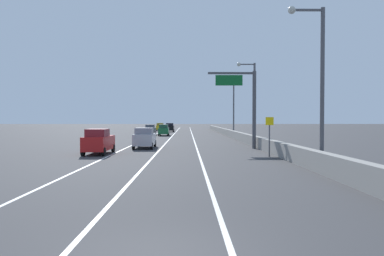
# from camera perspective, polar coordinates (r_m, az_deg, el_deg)

# --- Properties ---
(ground_plane) EXTENTS (320.00, 320.00, 0.00)m
(ground_plane) POSITION_cam_1_polar(r_m,az_deg,el_deg) (71.11, -1.23, -0.91)
(ground_plane) COLOR #38383A
(lane_stripe_left) EXTENTS (0.16, 130.00, 0.00)m
(lane_stripe_left) POSITION_cam_1_polar(r_m,az_deg,el_deg) (62.41, -6.35, -1.24)
(lane_stripe_left) COLOR silver
(lane_stripe_left) RESTS_ON ground_plane
(lane_stripe_center) EXTENTS (0.16, 130.00, 0.00)m
(lane_stripe_center) POSITION_cam_1_polar(r_m,az_deg,el_deg) (62.17, -3.14, -1.24)
(lane_stripe_center) COLOR silver
(lane_stripe_center) RESTS_ON ground_plane
(lane_stripe_right) EXTENTS (0.16, 130.00, 0.00)m
(lane_stripe_right) POSITION_cam_1_polar(r_m,az_deg,el_deg) (62.12, 0.09, -1.24)
(lane_stripe_right) COLOR silver
(lane_stripe_right) RESTS_ON ground_plane
(jersey_barrier_right) EXTENTS (0.60, 120.00, 1.10)m
(jersey_barrier_right) POSITION_cam_1_polar(r_m,az_deg,el_deg) (47.64, 7.80, -1.38)
(jersey_barrier_right) COLOR gray
(jersey_barrier_right) RESTS_ON ground_plane
(overhead_sign_gantry) EXTENTS (4.68, 0.36, 7.50)m
(overhead_sign_gantry) POSITION_cam_1_polar(r_m,az_deg,el_deg) (34.81, 8.78, 4.49)
(overhead_sign_gantry) COLOR #47474C
(overhead_sign_gantry) RESTS_ON ground_plane
(speed_advisory_sign) EXTENTS (0.60, 0.11, 3.00)m
(speed_advisory_sign) POSITION_cam_1_polar(r_m,az_deg,el_deg) (27.35, 12.33, -0.87)
(speed_advisory_sign) COLOR #4C4C51
(speed_advisory_sign) RESTS_ON ground_plane
(lamp_post_right_near) EXTENTS (2.14, 0.44, 9.33)m
(lamp_post_right_near) POSITION_cam_1_polar(r_m,az_deg,el_deg) (21.92, 19.53, 8.06)
(lamp_post_right_near) COLOR #4C4C51
(lamp_post_right_near) RESTS_ON ground_plane
(lamp_post_right_second) EXTENTS (2.14, 0.44, 9.33)m
(lamp_post_right_second) POSITION_cam_1_polar(r_m,az_deg,el_deg) (41.18, 9.62, 4.94)
(lamp_post_right_second) COLOR #4C4C51
(lamp_post_right_second) RESTS_ON ground_plane
(lamp_post_right_third) EXTENTS (2.14, 0.44, 9.33)m
(lamp_post_right_third) POSITION_cam_1_polar(r_m,az_deg,el_deg) (60.96, 6.45, 3.78)
(lamp_post_right_third) COLOR #4C4C51
(lamp_post_right_third) RESTS_ON ground_plane
(car_green_0) EXTENTS (1.85, 4.81, 1.96)m
(car_green_0) POSITION_cam_1_polar(r_m,az_deg,el_deg) (62.54, -4.56, -0.33)
(car_green_0) COLOR #196033
(car_green_0) RESTS_ON ground_plane
(car_red_1) EXTENTS (1.82, 4.43, 2.06)m
(car_red_1) POSITION_cam_1_polar(r_m,az_deg,el_deg) (29.90, -14.76, -2.12)
(car_red_1) COLOR red
(car_red_1) RESTS_ON ground_plane
(car_yellow_2) EXTENTS (1.93, 4.13, 1.97)m
(car_yellow_2) POSITION_cam_1_polar(r_m,az_deg,el_deg) (89.42, -5.13, 0.17)
(car_yellow_2) COLOR gold
(car_yellow_2) RESTS_ON ground_plane
(car_gray_3) EXTENTS (1.78, 4.61, 1.92)m
(car_gray_3) POSITION_cam_1_polar(r_m,az_deg,el_deg) (65.45, -6.71, -0.28)
(car_gray_3) COLOR slate
(car_gray_3) RESTS_ON ground_plane
(car_black_4) EXTENTS (1.91, 4.05, 2.02)m
(car_black_4) POSITION_cam_1_polar(r_m,az_deg,el_deg) (81.75, -3.58, 0.08)
(car_black_4) COLOR black
(car_black_4) RESTS_ON ground_plane
(car_silver_5) EXTENTS (1.94, 4.67, 2.01)m
(car_silver_5) POSITION_cam_1_polar(r_m,az_deg,el_deg) (35.25, -7.61, -1.60)
(car_silver_5) COLOR #B7B7BC
(car_silver_5) RESTS_ON ground_plane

